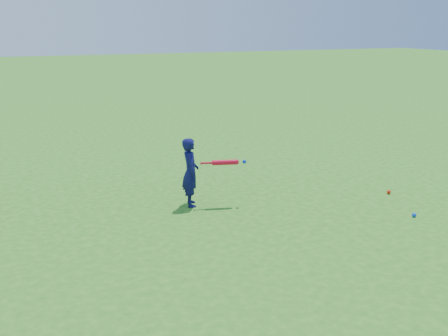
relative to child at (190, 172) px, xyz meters
name	(u,v)px	position (x,y,z in m)	size (l,w,h in m)	color
ground	(173,223)	(-0.46, -0.57, -0.51)	(80.00, 80.00, 0.00)	#2A731B
child	(190,172)	(0.00, 0.00, 0.00)	(0.37, 0.25, 1.03)	#0F0F49
ground_ball_red	(389,192)	(3.08, -0.76, -0.48)	(0.06, 0.06, 0.06)	red
ground_ball_blue	(414,215)	(2.73, -1.69, -0.48)	(0.06, 0.06, 0.06)	blue
bat_swing	(226,162)	(0.50, -0.18, 0.14)	(0.66, 0.23, 0.08)	red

